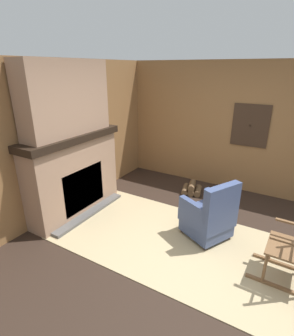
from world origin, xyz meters
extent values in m
plane|color=#2D2119|center=(0.00, 0.00, 0.00)|extent=(14.00, 14.00, 0.00)
cube|color=olive|center=(-2.37, 0.00, 1.26)|extent=(0.06, 5.27, 2.51)
cube|color=olive|center=(0.00, 2.37, 1.26)|extent=(5.27, 0.06, 2.51)
cube|color=#382619|center=(0.19, 2.32, 1.34)|extent=(0.66, 0.02, 0.80)
cube|color=silver|center=(0.19, 2.33, 1.34)|extent=(0.62, 0.01, 0.76)
cube|color=#382619|center=(0.19, 2.32, 1.34)|extent=(0.02, 0.02, 0.76)
cube|color=#382619|center=(0.19, 2.32, 1.34)|extent=(0.62, 0.02, 0.02)
cube|color=#9E7A60|center=(-2.12, 0.00, 0.64)|extent=(0.43, 1.73, 1.27)
cube|color=black|center=(-1.95, 0.00, 0.48)|extent=(0.08, 0.90, 0.71)
cube|color=#565451|center=(-1.83, 0.00, 0.03)|extent=(0.16, 1.56, 0.06)
cube|color=black|center=(-2.12, 0.00, 1.33)|extent=(0.53, 1.83, 0.11)
cube|color=#9E7A60|center=(-2.12, 0.00, 1.94)|extent=(0.38, 1.52, 1.11)
cube|color=tan|center=(-0.29, 0.05, 0.01)|extent=(3.42, 1.85, 0.01)
cube|color=#3D4C75|center=(0.07, 0.42, 0.18)|extent=(0.77, 0.76, 0.24)
cube|color=#3D4C75|center=(0.07, 0.42, 0.33)|extent=(0.81, 0.80, 0.18)
cube|color=#3D4C75|center=(0.29, 0.31, 0.67)|extent=(0.38, 0.58, 0.50)
cube|color=#3D4C75|center=(-0.06, 0.21, 0.52)|extent=(0.53, 0.33, 0.20)
cube|color=#3D4C75|center=(0.17, 0.65, 0.52)|extent=(0.53, 0.33, 0.20)
cylinder|color=#332319|center=(-0.25, 0.32, 0.03)|extent=(0.07, 0.07, 0.06)
cylinder|color=#332319|center=(-0.04, 0.74, 0.03)|extent=(0.07, 0.07, 0.06)
cylinder|color=#332319|center=(0.18, 0.10, 0.03)|extent=(0.07, 0.07, 0.06)
cylinder|color=#332319|center=(0.40, 0.52, 0.03)|extent=(0.07, 0.07, 0.06)
cube|color=brown|center=(1.16, -0.14, 0.02)|extent=(0.80, 0.06, 0.04)
cube|color=brown|center=(1.18, 0.30, 0.02)|extent=(0.80, 0.06, 0.04)
cylinder|color=brown|center=(0.95, -0.13, 0.23)|extent=(0.04, 0.04, 0.38)
cylinder|color=brown|center=(0.97, 0.30, 0.23)|extent=(0.04, 0.04, 0.38)
cube|color=brown|center=(1.17, 0.08, 0.43)|extent=(0.51, 0.52, 0.02)
cube|color=brown|center=(1.16, -0.14, 0.64)|extent=(0.45, 0.05, 0.02)
cylinder|color=brown|center=(-0.76, 1.64, 0.06)|extent=(0.21, 0.39, 0.12)
cylinder|color=brown|center=(-0.64, 1.68, 0.06)|extent=(0.21, 0.39, 0.12)
cylinder|color=brown|center=(-0.52, 1.71, 0.06)|extent=(0.21, 0.39, 0.12)
cylinder|color=brown|center=(-0.64, 1.68, 0.17)|extent=(0.21, 0.39, 0.12)
ellipsoid|color=#47708E|center=(-2.16, -0.33, 1.42)|extent=(0.10, 0.10, 0.08)
cylinder|color=white|center=(-2.16, -0.33, 1.54)|extent=(0.05, 0.05, 0.15)
cube|color=gray|center=(-2.16, 0.37, 1.45)|extent=(0.15, 0.26, 0.15)
cube|color=silver|center=(-2.08, 0.37, 1.46)|extent=(0.01, 0.04, 0.02)
camera|label=1|loc=(1.01, -2.88, 2.37)|focal=28.00mm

